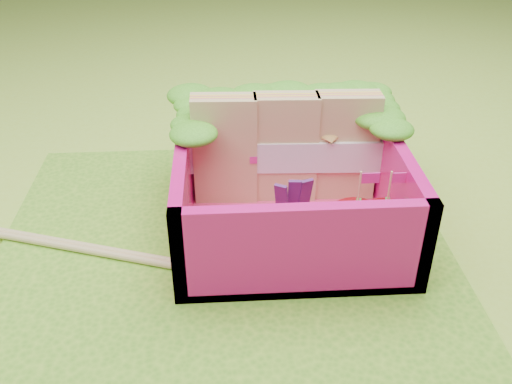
{
  "coord_description": "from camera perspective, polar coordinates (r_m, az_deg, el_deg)",
  "views": [
    {
      "loc": [
        0.02,
        -2.55,
        2.06
      ],
      "look_at": [
        0.2,
        0.27,
        0.28
      ],
      "focal_mm": 40.0,
      "sensor_mm": 36.0,
      "label": 1
    }
  ],
  "objects": [
    {
      "name": "ground",
      "position": [
        3.28,
        -3.16,
        -6.74
      ],
      "size": [
        14.0,
        14.0,
        0.0
      ],
      "primitive_type": "plane",
      "color": "#A1CB39",
      "rests_on": "ground"
    },
    {
      "name": "placemat",
      "position": [
        3.27,
        -3.17,
        -6.54
      ],
      "size": [
        2.6,
        2.6,
        0.03
      ],
      "primitive_type": "cube",
      "color": "#58A324",
      "rests_on": "ground"
    },
    {
      "name": "bento_floor",
      "position": [
        3.48,
        3.23,
        -3.03
      ],
      "size": [
        1.3,
        1.3,
        0.05
      ],
      "primitive_type": "cube",
      "color": "#FF417E",
      "rests_on": "placemat"
    },
    {
      "name": "bento_box",
      "position": [
        3.34,
        3.36,
        0.47
      ],
      "size": [
        1.3,
        1.3,
        0.55
      ],
      "color": "#DC127A",
      "rests_on": "placemat"
    },
    {
      "name": "lettuce_ruffle",
      "position": [
        3.62,
        2.64,
        9.09
      ],
      "size": [
        1.43,
        0.83,
        0.11
      ],
      "color": "#348818",
      "rests_on": "bento_box"
    },
    {
      "name": "sandwich_stack",
      "position": [
        3.52,
        2.99,
        4.36
      ],
      "size": [
        1.25,
        0.22,
        0.69
      ],
      "color": "tan",
      "rests_on": "bento_floor"
    },
    {
      "name": "broccoli",
      "position": [
        3.07,
        -4.99,
        -4.05
      ],
      "size": [
        0.31,
        0.31,
        0.24
      ],
      "color": "#569246",
      "rests_on": "bento_floor"
    },
    {
      "name": "carrot_sticks",
      "position": [
        3.12,
        -1.17,
        -4.02
      ],
      "size": [
        0.12,
        0.11,
        0.28
      ],
      "color": "#FF5D15",
      "rests_on": "bento_floor"
    },
    {
      "name": "purple_wedges",
      "position": [
        3.23,
        3.72,
        -1.5
      ],
      "size": [
        0.19,
        0.09,
        0.38
      ],
      "color": "#3E1753",
      "rests_on": "bento_floor"
    },
    {
      "name": "strawberry_left",
      "position": [
        3.18,
        9.85,
        -3.69
      ],
      "size": [
        0.26,
        0.26,
        0.5
      ],
      "color": "red",
      "rests_on": "bento_floor"
    },
    {
      "name": "strawberry_right",
      "position": [
        3.26,
        12.67,
        -3.35
      ],
      "size": [
        0.24,
        0.24,
        0.48
      ],
      "color": "red",
      "rests_on": "bento_floor"
    },
    {
      "name": "snap_peas",
      "position": [
        3.35,
        10.55,
        -4.13
      ],
      "size": [
        0.56,
        0.49,
        0.05
      ],
      "color": "#5BAE36",
      "rests_on": "bento_floor"
    },
    {
      "name": "chopsticks",
      "position": [
        3.51,
        -19.46,
        -4.79
      ],
      "size": [
        2.22,
        0.79,
        0.04
      ],
      "color": "#D2BA73",
      "rests_on": "placemat"
    }
  ]
}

